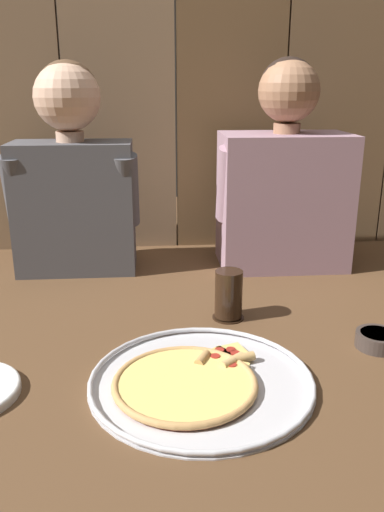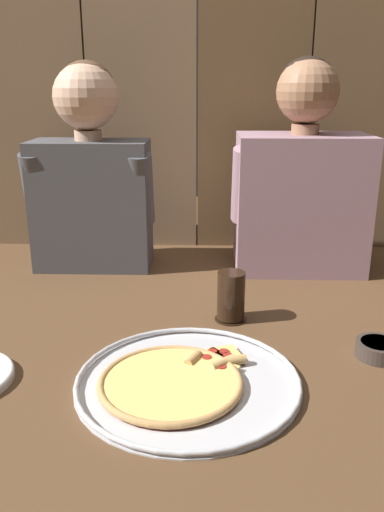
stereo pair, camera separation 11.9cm
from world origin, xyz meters
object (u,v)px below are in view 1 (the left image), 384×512
diner_left (73,173)px  diner_right (284,178)px  drinking_glass (229,295)px  pizza_tray (198,381)px  dipping_bowl (378,339)px

diner_left → diner_right: size_ratio=0.98×
drinking_glass → diner_left: 0.62m
pizza_tray → drinking_glass: bearing=71.0°
drinking_glass → dipping_bowl: size_ratio=1.28×
drinking_glass → dipping_bowl: drinking_glass is taller
pizza_tray → diner_right: 0.81m
pizza_tray → drinking_glass: size_ratio=3.53×
pizza_tray → diner_left: (-0.31, 0.69, 0.29)m
dipping_bowl → diner_left: 0.96m
drinking_glass → diner_right: size_ratio=0.20×
diner_right → diner_left: bearing=180.0°
diner_left → dipping_bowl: bearing=-38.4°
diner_right → drinking_glass: bearing=-119.6°
pizza_tray → diner_right: diner_right is taller
dipping_bowl → diner_right: size_ratio=0.15×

